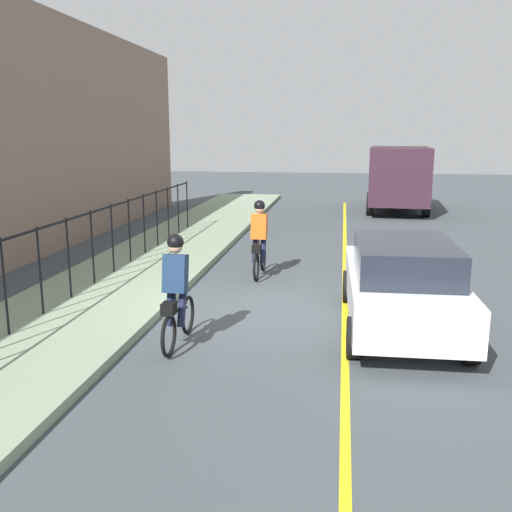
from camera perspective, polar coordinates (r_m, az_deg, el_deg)
The scene contains 8 objects.
ground_plane at distance 11.01m, azimuth 0.46°, elevation -5.58°, with size 80.00×80.00×0.00m, color #3F464A.
lane_line_centre at distance 10.91m, azimuth 8.85°, elevation -5.88°, with size 36.00×0.12×0.01m, color yellow.
sidewalk at distance 11.93m, azimuth -15.97°, elevation -4.28°, with size 40.00×3.20×0.15m, color gray.
iron_fence at distance 12.73m, azimuth -16.07°, elevation 2.12°, with size 15.33×0.04×1.60m.
cyclist_lead at distance 13.49m, azimuth 0.33°, elevation 1.72°, with size 1.71×0.36×1.83m.
cyclist_follow at distance 9.11m, azimuth -7.95°, elevation -3.50°, with size 1.71×0.36×1.83m.
patrol_sedan at distance 10.16m, azimuth 14.34°, elevation -2.63°, with size 4.44×2.00×1.58m.
box_truck_background at distance 26.09m, azimuth 13.97°, elevation 7.81°, with size 6.84×2.86×2.78m.
Camera 1 is at (-10.38, -1.49, 3.35)m, focal length 40.15 mm.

